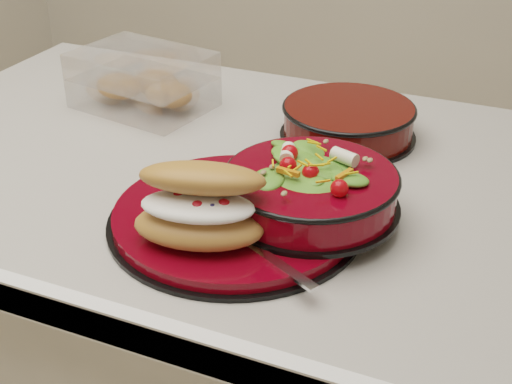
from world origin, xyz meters
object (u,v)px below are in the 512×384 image
at_px(croissant, 200,206).
at_px(pastry_box, 144,81).
at_px(dinner_plate, 236,217).
at_px(extra_bowl, 348,120).
at_px(salad_bowl, 311,184).
at_px(fork, 258,250).

xyz_separation_m(croissant, pastry_box, (-0.30, 0.36, -0.02)).
distance_m(dinner_plate, extra_bowl, 0.31).
bearing_deg(extra_bowl, croissant, -99.55).
relative_size(croissant, extra_bowl, 0.79).
relative_size(dinner_plate, extra_bowl, 1.52).
bearing_deg(salad_bowl, croissant, -128.55).
height_order(fork, extra_bowl, extra_bowl).
height_order(salad_bowl, extra_bowl, salad_bowl).
bearing_deg(croissant, pastry_box, 114.47).
xyz_separation_m(fork, extra_bowl, (-0.01, 0.38, 0.01)).
height_order(croissant, extra_bowl, croissant).
relative_size(pastry_box, extra_bowl, 1.13).
height_order(dinner_plate, extra_bowl, extra_bowl).
bearing_deg(croissant, extra_bowl, 65.72).
bearing_deg(fork, salad_bowl, 16.17).
bearing_deg(croissant, dinner_plate, 68.37).
distance_m(fork, extra_bowl, 0.38).
relative_size(salad_bowl, extra_bowl, 1.06).
height_order(dinner_plate, salad_bowl, salad_bowl).
distance_m(salad_bowl, fork, 0.12).
height_order(croissant, pastry_box, croissant).
relative_size(fork, pastry_box, 0.68).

